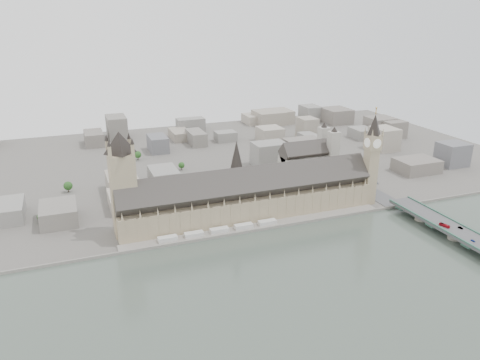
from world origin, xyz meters
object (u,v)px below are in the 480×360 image
object	(u,v)px
red_bus_north	(444,225)
car_silver	(460,228)
westminster_abbey	(309,162)
car_blue	(473,241)
elizabeth_tower	(372,153)
palace_of_westminster	(248,197)
car_approach	(377,183)
westminster_bridge	(449,231)
victoria_tower	(123,179)

from	to	relation	value
red_bus_north	car_silver	world-z (taller)	red_bus_north
westminster_abbey	car_blue	bearing A→B (deg)	-77.74
red_bus_north	car_silver	distance (m)	13.95
elizabeth_tower	westminster_abbey	xyz separation A→B (m)	(-27.08, 87.00, -33.01)
palace_of_westminster	car_approach	distance (m)	169.09
elizabeth_tower	car_approach	bearing A→B (deg)	39.58
car_blue	red_bus_north	bearing A→B (deg)	90.74
elizabeth_tower	car_blue	size ratio (longest dim) A/B	25.73
elizabeth_tower	red_bus_north	size ratio (longest dim) A/B	10.56
car_silver	westminster_bridge	bearing A→B (deg)	110.49
elizabeth_tower	westminster_bridge	distance (m)	111.81
palace_of_westminster	elizabeth_tower	xyz separation A→B (m)	(138.00, -11.70, 35.38)
westminster_bridge	car_blue	world-z (taller)	car_blue
car_approach	car_silver	bearing A→B (deg)	-100.42
palace_of_westminster	westminster_abbey	world-z (taller)	westminster_abbey
victoria_tower	car_blue	xyz separation A→B (m)	(279.54, -145.55, -44.24)
car_blue	car_silver	bearing A→B (deg)	66.22
palace_of_westminster	westminster_bridge	distance (m)	195.05
victoria_tower	car_approach	size ratio (longest dim) A/B	18.47
westminster_bridge	red_bus_north	xyz separation A→B (m)	(-5.96, 0.33, 6.54)
palace_of_westminster	red_bus_north	xyz separation A→B (m)	(156.04, -106.88, -11.04)
car_blue	car_approach	distance (m)	152.85
elizabeth_tower	victoria_tower	distance (m)	260.64
car_blue	elizabeth_tower	bearing A→B (deg)	96.80
palace_of_westminster	westminster_abbey	bearing A→B (deg)	34.17
red_bus_north	car_approach	distance (m)	120.72
car_blue	car_silver	world-z (taller)	car_silver
elizabeth_tower	red_bus_north	xyz separation A→B (m)	(18.04, -95.17, -46.42)
car_approach	victoria_tower	bearing A→B (deg)	171.39
red_bus_north	car_silver	xyz separation A→B (m)	(11.12, -8.39, -0.60)
victoria_tower	westminster_abbey	distance (m)	244.79
westminster_bridge	westminster_abbey	bearing A→B (deg)	105.64
westminster_bridge	westminster_abbey	distance (m)	190.56
westminster_bridge	car_silver	distance (m)	11.27
car_blue	car_silver	xyz separation A→B (m)	(9.62, 23.98, 0.11)
victoria_tower	car_silver	bearing A→B (deg)	-22.80
car_blue	victoria_tower	bearing A→B (deg)	150.58
westminster_abbey	car_approach	distance (m)	85.59
palace_of_westminster	elizabeth_tower	world-z (taller)	elizabeth_tower
car_silver	victoria_tower	bearing A→B (deg)	145.05
victoria_tower	westminster_abbey	size ratio (longest dim) A/B	1.47
victoria_tower	westminster_abbey	xyz separation A→B (m)	(232.92, 69.00, -30.12)
palace_of_westminster	westminster_bridge	bearing A→B (deg)	-33.49
victoria_tower	westminster_bridge	distance (m)	309.91
palace_of_westminster	car_silver	size ratio (longest dim) A/B	53.30
elizabeth_tower	victoria_tower	size ratio (longest dim) A/B	1.07
elizabeth_tower	car_blue	world-z (taller)	elizabeth_tower
elizabeth_tower	victoria_tower	world-z (taller)	elizabeth_tower
westminster_abbey	victoria_tower	bearing A→B (deg)	-163.50
westminster_bridge	car_approach	size ratio (longest dim) A/B	60.02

